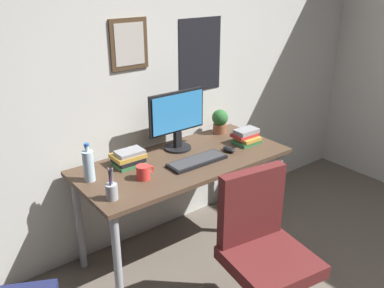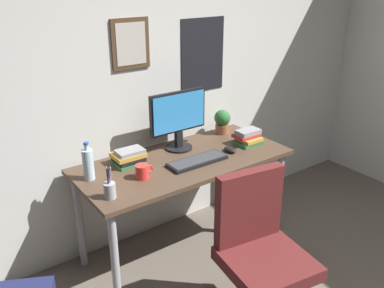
% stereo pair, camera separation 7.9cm
% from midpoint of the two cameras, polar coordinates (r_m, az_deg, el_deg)
% --- Properties ---
extents(wall_back, '(4.40, 0.10, 2.60)m').
position_cam_midpoint_polar(wall_back, '(3.12, -4.67, 10.21)').
color(wall_back, silver).
rests_on(wall_back, ground_plane).
extents(desk, '(1.51, 0.68, 0.76)m').
position_cam_midpoint_polar(desk, '(2.93, -1.97, -3.68)').
color(desk, '#4C3828').
rests_on(desk, ground_plane).
extents(office_chair, '(0.57, 0.57, 0.95)m').
position_cam_midpoint_polar(office_chair, '(2.47, 8.69, -13.50)').
color(office_chair, '#591E1E').
rests_on(office_chair, ground_plane).
extents(monitor, '(0.46, 0.20, 0.43)m').
position_cam_midpoint_polar(monitor, '(2.99, -2.84, 3.60)').
color(monitor, black).
rests_on(monitor, desk).
extents(keyboard, '(0.43, 0.15, 0.03)m').
position_cam_midpoint_polar(keyboard, '(2.84, -0.08, -2.35)').
color(keyboard, black).
rests_on(keyboard, desk).
extents(computer_mouse, '(0.06, 0.11, 0.04)m').
position_cam_midpoint_polar(computer_mouse, '(3.02, 4.35, -0.72)').
color(computer_mouse, black).
rests_on(computer_mouse, desk).
extents(water_bottle, '(0.07, 0.07, 0.25)m').
position_cam_midpoint_polar(water_bottle, '(2.65, -14.89, -2.86)').
color(water_bottle, silver).
rests_on(water_bottle, desk).
extents(coffee_mug_near, '(0.12, 0.09, 0.09)m').
position_cam_midpoint_polar(coffee_mug_near, '(2.64, -7.57, -3.87)').
color(coffee_mug_near, red).
rests_on(coffee_mug_near, desk).
extents(potted_plant, '(0.13, 0.13, 0.20)m').
position_cam_midpoint_polar(potted_plant, '(3.34, 3.17, 3.24)').
color(potted_plant, brown).
rests_on(potted_plant, desk).
extents(pen_cup, '(0.07, 0.07, 0.20)m').
position_cam_midpoint_polar(pen_cup, '(2.44, -11.92, -6.33)').
color(pen_cup, '#9EA0A5').
rests_on(pen_cup, desk).
extents(book_stack_left, '(0.20, 0.16, 0.11)m').
position_cam_midpoint_polar(book_stack_left, '(3.17, 6.77, 0.99)').
color(book_stack_left, '#33723F').
rests_on(book_stack_left, desk).
extents(book_stack_right, '(0.21, 0.17, 0.10)m').
position_cam_midpoint_polar(book_stack_right, '(2.84, -9.52, -1.89)').
color(book_stack_right, '#33723F').
rests_on(book_stack_right, desk).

